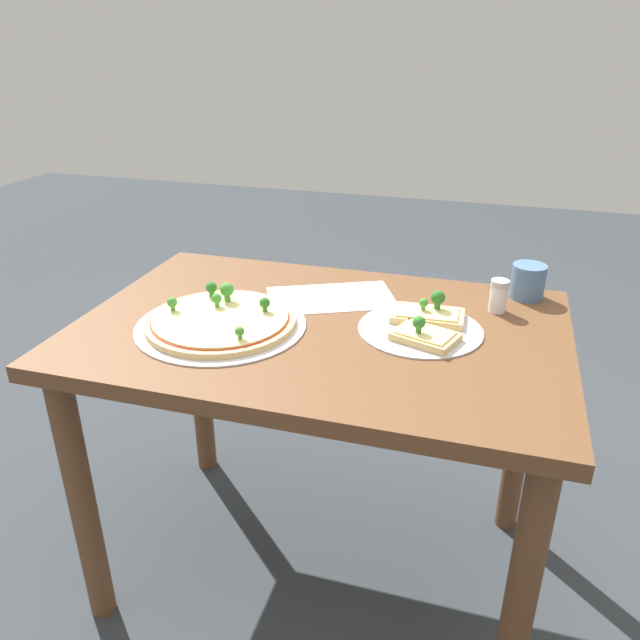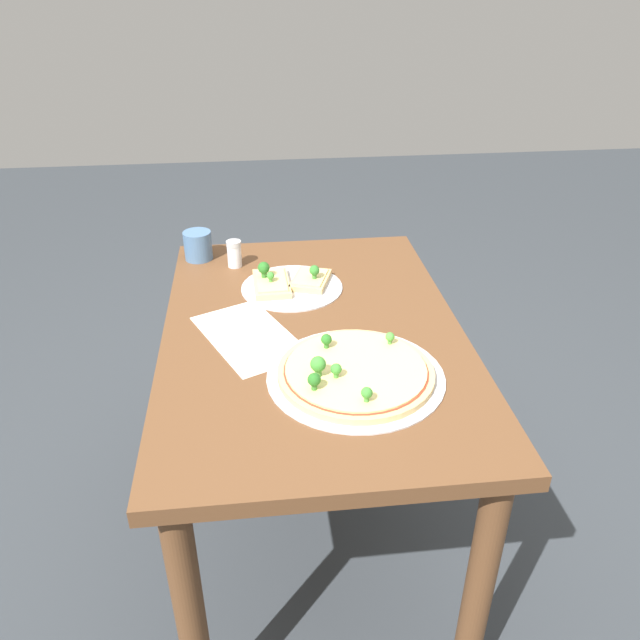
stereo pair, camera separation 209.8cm
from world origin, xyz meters
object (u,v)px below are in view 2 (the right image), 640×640
Objects in this scene: pizza_tray_whole at (355,372)px; condiment_shaker at (234,254)px; pizza_tray_slice at (289,283)px; drinking_cup at (198,245)px; dining_table at (313,367)px.

pizza_tray_whole is 0.63m from condiment_shaker.
pizza_tray_slice is 0.21m from condiment_shaker.
condiment_shaker is (-0.15, -0.15, 0.03)m from pizza_tray_slice.
drinking_cup reaches higher than pizza_tray_slice.
dining_table is 0.25m from pizza_tray_whole.
drinking_cup is (-0.21, -0.25, 0.03)m from pizza_tray_slice.
drinking_cup reaches higher than pizza_tray_whole.
drinking_cup is at bearing -146.34° from dining_table.
condiment_shaker is at bearing -135.50° from pizza_tray_slice.
pizza_tray_whole is at bearing 28.98° from drinking_cup.
dining_table is at bearing 10.15° from pizza_tray_slice.
condiment_shaker is (-0.58, -0.25, 0.03)m from pizza_tray_whole.
drinking_cup reaches higher than condiment_shaker.
drinking_cup is (-0.65, -0.36, 0.03)m from pizza_tray_whole.
pizza_tray_whole is 0.74m from drinking_cup.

